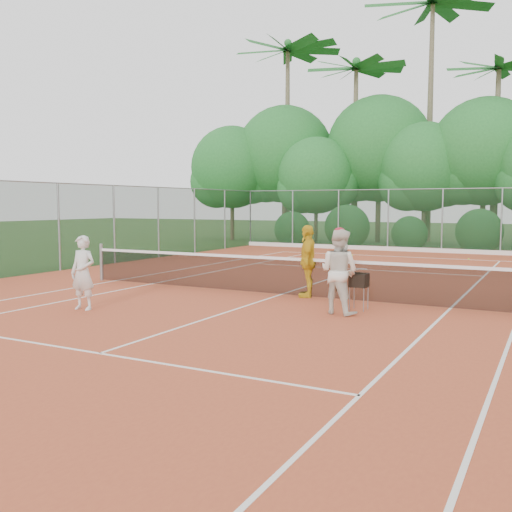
{
  "coord_description": "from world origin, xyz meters",
  "views": [
    {
      "loc": [
        6.12,
        -12.82,
        2.3
      ],
      "look_at": [
        -0.05,
        -1.2,
        1.1
      ],
      "focal_mm": 40.0,
      "sensor_mm": 36.0,
      "label": 1
    }
  ],
  "objects_px": {
    "player_yellow": "(308,261)",
    "ball_hopper": "(359,281)",
    "player_white": "(83,273)",
    "player_center_grp": "(339,271)"
  },
  "relations": [
    {
      "from": "player_center_grp",
      "to": "player_white",
      "type": "bearing_deg",
      "value": -156.88
    },
    {
      "from": "player_white",
      "to": "player_center_grp",
      "type": "bearing_deg",
      "value": 17.26
    },
    {
      "from": "player_white",
      "to": "player_center_grp",
      "type": "height_order",
      "value": "player_center_grp"
    },
    {
      "from": "player_white",
      "to": "player_yellow",
      "type": "distance_m",
      "value": 5.29
    },
    {
      "from": "player_white",
      "to": "player_center_grp",
      "type": "xyz_separation_m",
      "value": [
        5.04,
        2.15,
        0.09
      ]
    },
    {
      "from": "player_yellow",
      "to": "ball_hopper",
      "type": "height_order",
      "value": "player_yellow"
    },
    {
      "from": "player_white",
      "to": "player_yellow",
      "type": "height_order",
      "value": "player_yellow"
    },
    {
      "from": "player_center_grp",
      "to": "player_yellow",
      "type": "distance_m",
      "value": 2.2
    },
    {
      "from": "player_white",
      "to": "ball_hopper",
      "type": "relative_size",
      "value": 2.01
    },
    {
      "from": "player_center_grp",
      "to": "player_yellow",
      "type": "height_order",
      "value": "player_center_grp"
    }
  ]
}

